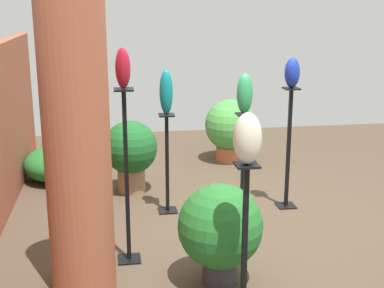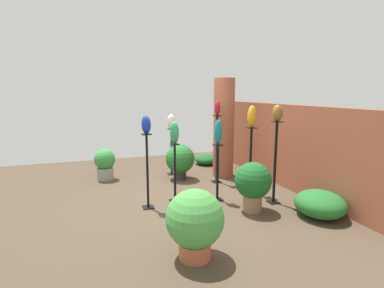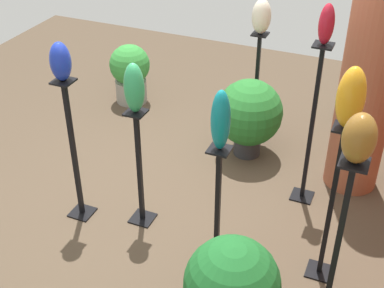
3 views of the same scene
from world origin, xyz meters
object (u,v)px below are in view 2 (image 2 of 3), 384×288
Objects in this scene: pedestal_bronze at (275,166)px; pedestal_ruby at (217,152)px; brick_pillar at (224,128)px; pedestal_teal at (217,175)px; pedestal_cobalt at (147,174)px; pedestal_amber at (250,163)px; art_vase_ruby at (217,108)px; potted_plant_front_right at (253,183)px; art_vase_bronze at (278,113)px; art_vase_cobalt at (146,125)px; pedestal_jade at (175,176)px; potted_plant_walkway_edge at (195,221)px; art_vase_teal at (218,132)px; art_vase_amber at (252,116)px; art_vase_ivory at (171,121)px; potted_plant_back_center at (180,159)px; art_vase_jade at (174,133)px; pedestal_ivory at (172,154)px; potted_plant_front_left at (105,163)px.

pedestal_ruby reaches higher than pedestal_bronze.
pedestal_teal is at bearing -28.87° from brick_pillar.
pedestal_amber is at bearing 93.27° from pedestal_cobalt.
potted_plant_front_right is (1.76, -0.10, -1.19)m from art_vase_ruby.
pedestal_bronze is at bearing -116.57° from art_vase_bronze.
art_vase_cobalt is at bearing -92.60° from pedestal_teal.
brick_pillar is 7.49× the size of art_vase_cobalt.
potted_plant_walkway_edge is at bearing -9.12° from pedestal_jade.
art_vase_teal is 1.23m from art_vase_ruby.
art_vase_bronze reaches higher than art_vase_amber.
pedestal_cobalt is at bearing -103.22° from art_vase_bronze.
potted_plant_back_center is (0.47, 0.08, -0.85)m from art_vase_ivory.
pedestal_cobalt is 1.84m from potted_plant_front_right.
art_vase_ivory reaches higher than pedestal_cobalt.
pedestal_amber is 2.72m from potted_plant_walkway_edge.
art_vase_teal reaches higher than pedestal_amber.
pedestal_jade reaches higher than potted_plant_back_center.
art_vase_jade reaches higher than pedestal_amber.
art_vase_amber is at bearing -168.79° from art_vase_bronze.
pedestal_cobalt is 1.21× the size of pedestal_jade.
pedestal_jade is 3.32× the size of art_vase_ruby.
art_vase_amber is 0.50× the size of potted_plant_front_right.
potted_plant_walkway_edge is at bearing 7.06° from pedestal_cobalt.
art_vase_teal is 0.53× the size of potted_plant_walkway_edge.
art_vase_jade is (-0.14, 0.54, 0.69)m from pedestal_cobalt.
potted_plant_front_right is (2.26, 0.61, 0.03)m from potted_plant_back_center.
pedestal_ruby is at bearing 38.91° from pedestal_ivory.
brick_pillar is 2.83× the size of potted_plant_back_center.
art_vase_ruby reaches higher than pedestal_teal.
potted_plant_front_left is 3.98m from potted_plant_walkway_edge.
pedestal_ivory is at bearing -170.92° from art_vase_teal.
art_vase_teal is 2.07m from art_vase_ivory.
potted_plant_back_center is (-2.04, -1.19, -0.23)m from pedestal_bronze.
art_vase_ivory is at bearing -170.92° from art_vase_teal.
potted_plant_back_center is (-1.51, 1.07, -0.14)m from pedestal_cobalt.
pedestal_bronze is 4.59× the size of art_vase_ruby.
pedestal_teal is at bearing 75.44° from art_vase_jade.
art_vase_ivory is 3.97m from potted_plant_walkway_edge.
art_vase_bronze is at bearing 26.64° from art_vase_ivory.
potted_plant_back_center is at bearing -125.16° from pedestal_ruby.
art_vase_amber is 1.44m from potted_plant_front_right.
brick_pillar is 1.29m from art_vase_ivory.
art_vase_teal is at bearing 148.21° from potted_plant_walkway_edge.
pedestal_cobalt reaches higher than pedestal_ivory.
pedestal_ivory reaches higher than potted_plant_back_center.
art_vase_teal reaches higher than pedestal_teal.
pedestal_bronze is at bearing 17.14° from art_vase_ruby.
pedestal_cobalt is 0.87× the size of pedestal_ruby.
art_vase_teal reaches higher than potted_plant_back_center.
art_vase_ivory reaches higher than pedestal_ivory.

